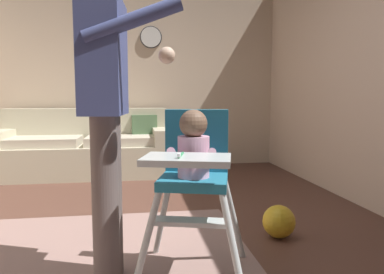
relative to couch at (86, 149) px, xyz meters
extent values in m
cube|color=brown|center=(0.57, -2.50, -0.38)|extent=(5.87, 7.58, 0.10)
cube|color=beige|center=(0.57, 0.52, 1.03)|extent=(5.07, 0.06, 2.71)
cube|color=beige|center=(-0.01, -0.06, -0.13)|extent=(2.16, 0.84, 0.40)
cube|color=beige|center=(-0.01, 0.27, 0.30)|extent=(2.16, 0.22, 0.46)
cube|color=beige|center=(-1.00, -0.06, 0.17)|extent=(0.20, 0.84, 0.20)
cube|color=beige|center=(0.98, -0.06, 0.17)|extent=(0.20, 0.84, 0.20)
cube|color=beige|center=(-0.48, -0.11, 0.12)|extent=(0.86, 0.60, 0.11)
cube|color=beige|center=(0.46, -0.11, 0.12)|extent=(0.86, 0.60, 0.11)
cube|color=#4C6B47|center=(0.77, 0.14, 0.27)|extent=(0.35, 0.13, 0.34)
cylinder|color=silver|center=(0.70, -3.08, -0.07)|extent=(0.20, 0.13, 0.53)
cylinder|color=silver|center=(1.13, -3.19, -0.07)|extent=(0.13, 0.20, 0.53)
cylinder|color=silver|center=(0.82, -2.65, -0.07)|extent=(0.13, 0.20, 0.53)
cylinder|color=silver|center=(1.24, -2.77, -0.07)|extent=(0.20, 0.13, 0.53)
cube|color=teal|center=(0.97, -2.92, 0.22)|extent=(0.44, 0.44, 0.05)
cube|color=teal|center=(1.01, -2.78, 0.42)|extent=(0.37, 0.16, 0.36)
cube|color=silver|center=(0.90, -3.20, 0.38)|extent=(0.45, 0.36, 0.03)
cube|color=silver|center=(0.95, -3.03, 0.02)|extent=(0.41, 0.20, 0.02)
cylinder|color=#D9A3C0|center=(0.97, -2.94, 0.35)|extent=(0.21, 0.21, 0.22)
sphere|color=brown|center=(0.97, -2.95, 0.53)|extent=(0.15, 0.15, 0.15)
cylinder|color=#D9A3C0|center=(0.86, -2.95, 0.36)|extent=(0.08, 0.15, 0.10)
cylinder|color=#D9A3C0|center=(1.06, -3.01, 0.36)|extent=(0.08, 0.15, 0.10)
cylinder|color=#38A366|center=(0.87, -3.19, 0.40)|extent=(0.05, 0.13, 0.01)
cube|color=white|center=(0.85, -3.25, 0.41)|extent=(0.02, 0.03, 0.02)
cylinder|color=#645753|center=(0.50, -2.94, 0.12)|extent=(0.14, 0.14, 0.91)
cylinder|color=#645753|center=(0.51, -2.82, 0.12)|extent=(0.14, 0.14, 0.91)
cube|color=#424B7E|center=(0.51, -2.88, 0.87)|extent=(0.24, 0.42, 0.59)
cylinder|color=#424B7E|center=(0.66, -3.07, 1.02)|extent=(0.48, 0.11, 0.23)
sphere|color=beige|center=(0.82, -3.09, 0.86)|extent=(0.08, 0.08, 0.08)
cylinder|color=#424B7E|center=(0.53, -2.64, 0.87)|extent=(0.07, 0.07, 0.53)
sphere|color=gold|center=(1.66, -2.45, -0.21)|extent=(0.23, 0.23, 0.23)
cube|color=brown|center=(1.41, -0.36, 0.18)|extent=(0.40, 0.40, 0.02)
cylinder|color=brown|center=(1.24, -0.53, -0.08)|extent=(0.04, 0.04, 0.50)
cylinder|color=brown|center=(1.58, -0.53, -0.08)|extent=(0.04, 0.04, 0.50)
cylinder|color=brown|center=(1.24, -0.19, -0.08)|extent=(0.04, 0.04, 0.50)
cylinder|color=brown|center=(1.58, -0.19, -0.08)|extent=(0.04, 0.04, 0.50)
cylinder|color=#284CB7|center=(1.42, -0.36, 0.24)|extent=(0.07, 0.07, 0.10)
cylinder|color=white|center=(0.89, 0.47, 1.54)|extent=(0.29, 0.03, 0.29)
cylinder|color=black|center=(0.89, 0.48, 1.54)|extent=(0.31, 0.02, 0.31)
camera|label=1|loc=(0.67, -4.82, 0.66)|focal=33.65mm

